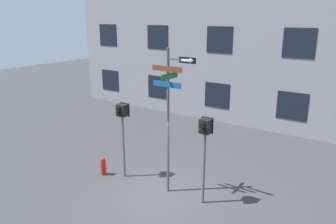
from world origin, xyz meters
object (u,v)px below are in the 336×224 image
object	(u,v)px
pedestrian_signal_left	(122,119)
pedestrian_signal_right	(205,137)
street_sign_pole	(170,109)
fire_hydrant	(103,166)

from	to	relation	value
pedestrian_signal_left	pedestrian_signal_right	xyz separation A→B (m)	(3.23, 0.04, 0.00)
street_sign_pole	fire_hydrant	bearing A→B (deg)	-172.86
fire_hydrant	street_sign_pole	bearing A→B (deg)	7.14
pedestrian_signal_right	fire_hydrant	bearing A→B (deg)	-174.80
pedestrian_signal_left	fire_hydrant	world-z (taller)	pedestrian_signal_left
street_sign_pole	pedestrian_signal_left	bearing A→B (deg)	-179.51
street_sign_pole	pedestrian_signal_left	size ratio (longest dim) A/B	1.72
pedestrian_signal_left	pedestrian_signal_right	world-z (taller)	pedestrian_signal_right
street_sign_pole	fire_hydrant	world-z (taller)	street_sign_pole
pedestrian_signal_left	fire_hydrant	distance (m)	2.05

